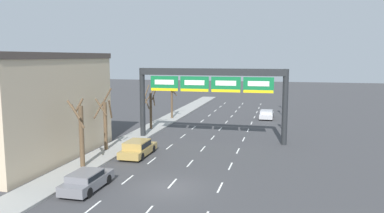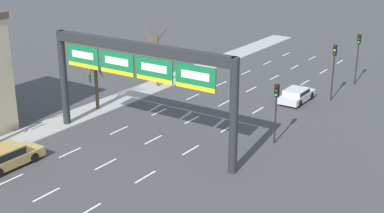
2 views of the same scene
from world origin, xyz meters
TOP-DOWN VIEW (x-y plane):
  - ground_plane at (0.00, 0.00)m, footprint 220.00×220.00m
  - sidewalk_left at (-8.00, 0.00)m, footprint 2.80×110.00m
  - lane_dashes at (-0.00, 13.50)m, footprint 6.72×67.00m
  - sign_gantry at (-0.00, 14.58)m, footprint 15.35×0.70m
  - building_near at (-13.88, 4.43)m, footprint 8.33×15.38m
  - car_gold at (-4.98, 7.09)m, footprint 1.95×4.66m
  - car_silver at (5.02, 29.93)m, footprint 1.83×4.24m
  - car_grey at (-5.05, -1.53)m, footprint 1.82×4.34m
  - traffic_light_near_gantry at (7.53, 20.34)m, footprint 0.30×0.35m
  - traffic_light_mid_block at (7.55, 38.10)m, footprint 0.30×0.35m
  - traffic_light_far_end at (7.39, 32.01)m, footprint 0.30×0.35m
  - tree_bare_closest at (-7.96, 18.63)m, footprint 1.90×1.83m
  - tree_bare_second at (-7.74, 26.55)m, footprint 1.72×1.72m
  - tree_bare_third at (-7.83, 2.69)m, footprint 1.49×1.49m
  - tree_bare_furthest at (-8.51, 8.08)m, footprint 1.53×1.57m

SIDE VIEW (x-z plane):
  - ground_plane at x=0.00m, z-range 0.00..0.00m
  - lane_dashes at x=0.00m, z-range 0.00..0.01m
  - sidewalk_left at x=-8.00m, z-range 0.00..0.15m
  - car_silver at x=5.02m, z-range 0.06..1.26m
  - car_grey at x=-5.05m, z-range 0.05..1.31m
  - car_gold at x=-4.98m, z-range 0.05..1.45m
  - tree_bare_closest at x=-7.96m, z-range 0.15..5.38m
  - tree_bare_furthest at x=-8.51m, z-range 0.00..5.63m
  - tree_bare_third at x=-7.83m, z-range 0.22..5.53m
  - tree_bare_second at x=-7.74m, z-range 0.24..5.87m
  - traffic_light_near_gantry at x=7.53m, z-range 0.95..5.33m
  - traffic_light_mid_block at x=7.55m, z-range 1.04..5.97m
  - traffic_light_far_end at x=7.39m, z-range 1.05..6.04m
  - building_near at x=-13.88m, z-range 0.01..8.95m
  - sign_gantry at x=0.00m, z-range 1.97..9.40m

